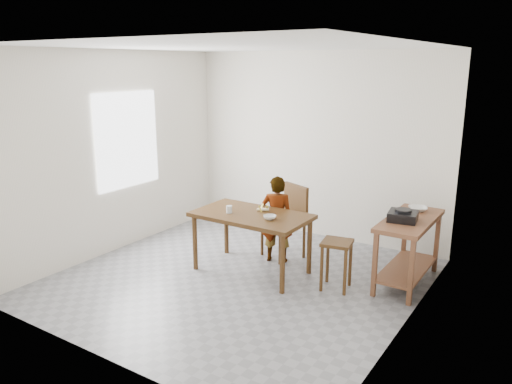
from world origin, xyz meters
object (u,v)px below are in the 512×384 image
Objects in this scene: dining_table at (252,243)px; child at (277,219)px; dining_chair at (283,222)px; prep_counter at (408,251)px; stool at (336,265)px.

dining_table is 1.23× the size of child.
child is at bearing -65.47° from dining_chair.
dining_table is 0.51m from child.
prep_counter reaches higher than stool.
stool is (-0.64, -0.59, -0.11)m from prep_counter.
stool is at bearing -137.41° from prep_counter.
stool is (1.08, 0.11, -0.09)m from dining_table.
child reaches higher than dining_chair.
dining_chair is 1.67× the size of stool.
stool is at bearing 6.05° from dining_table.
child is 0.20m from dining_chair.
child is 1.18× the size of dining_chair.
child is at bearing 79.53° from dining_table.
prep_counter reaches higher than dining_table.
prep_counter is at bearing 42.59° from stool.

